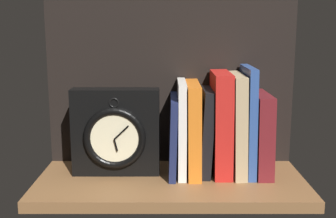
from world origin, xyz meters
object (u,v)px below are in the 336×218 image
at_px(book_white_catcher, 183,128).
at_px(book_blue_modern, 250,121).
at_px(book_red_requiem, 223,123).
at_px(book_orange_pandolfini, 195,128).
at_px(book_black_skeptic, 207,131).
at_px(framed_clock, 117,133).
at_px(book_navy_bierce, 175,135).
at_px(book_maroon_dawkins, 262,133).
at_px(book_tan_shortstories, 238,124).

bearing_deg(book_white_catcher, book_blue_modern, 0.00).
relative_size(book_red_requiem, book_blue_modern, 0.95).
xyz_separation_m(book_orange_pandolfini, book_black_skeptic, (0.03, 0.00, -0.01)).
xyz_separation_m(book_orange_pandolfini, framed_clock, (-0.19, -0.01, -0.01)).
distance_m(book_navy_bierce, book_orange_pandolfini, 0.05).
height_order(book_navy_bierce, book_maroon_dawkins, book_maroon_dawkins).
distance_m(book_navy_bierce, book_blue_modern, 0.18).
xyz_separation_m(book_black_skeptic, book_tan_shortstories, (0.07, 0.00, 0.02)).
bearing_deg(book_tan_shortstories, book_maroon_dawkins, 0.00).
bearing_deg(framed_clock, book_white_catcher, 5.34).
bearing_deg(book_black_skeptic, book_tan_shortstories, 0.00).
bearing_deg(book_blue_modern, book_red_requiem, 180.00).
height_order(book_white_catcher, book_maroon_dawkins, book_white_catcher).
xyz_separation_m(book_white_catcher, book_blue_modern, (0.16, 0.00, 0.02)).
distance_m(book_white_catcher, framed_clock, 0.16).
bearing_deg(book_orange_pandolfini, book_navy_bierce, 180.00).
bearing_deg(book_navy_bierce, book_black_skeptic, -0.00).
bearing_deg(book_red_requiem, book_blue_modern, 0.00).
bearing_deg(book_maroon_dawkins, book_navy_bierce, 180.00).
bearing_deg(book_blue_modern, book_maroon_dawkins, 0.00).
height_order(book_black_skeptic, book_tan_shortstories, book_tan_shortstories).
height_order(book_maroon_dawkins, framed_clock, framed_clock).
distance_m(book_white_catcher, book_black_skeptic, 0.06).
relative_size(book_navy_bierce, book_white_catcher, 0.84).
bearing_deg(book_black_skeptic, book_orange_pandolfini, 180.00).
bearing_deg(book_orange_pandolfini, book_white_catcher, 180.00).
relative_size(book_white_catcher, framed_clock, 1.08).
height_order(book_white_catcher, book_tan_shortstories, book_tan_shortstories).
relative_size(book_black_skeptic, book_maroon_dawkins, 1.05).
bearing_deg(book_white_catcher, framed_clock, -174.66).
bearing_deg(book_navy_bierce, book_red_requiem, -0.00).
bearing_deg(book_orange_pandolfini, book_black_skeptic, 0.00).
distance_m(book_navy_bierce, framed_clock, 0.14).
height_order(book_black_skeptic, framed_clock, framed_clock).
bearing_deg(book_maroon_dawkins, book_white_catcher, 180.00).
relative_size(book_red_requiem, framed_clock, 1.18).
height_order(book_white_catcher, book_orange_pandolfini, book_white_catcher).
relative_size(book_blue_modern, book_maroon_dawkins, 1.33).
distance_m(book_black_skeptic, framed_clock, 0.22).
bearing_deg(book_tan_shortstories, framed_clock, -177.09).
relative_size(book_red_requiem, book_tan_shortstories, 1.02).
xyz_separation_m(book_white_catcher, book_tan_shortstories, (0.13, 0.00, 0.01)).
xyz_separation_m(book_red_requiem, book_tan_shortstories, (0.04, 0.00, -0.00)).
distance_m(book_blue_modern, book_maroon_dawkins, 0.04).
distance_m(book_red_requiem, book_blue_modern, 0.07).
distance_m(book_black_skeptic, book_red_requiem, 0.04).
distance_m(book_black_skeptic, book_maroon_dawkins, 0.13).
bearing_deg(book_blue_modern, book_orange_pandolfini, 180.00).
xyz_separation_m(book_navy_bierce, book_maroon_dawkins, (0.21, -0.00, 0.00)).
distance_m(book_maroon_dawkins, framed_clock, 0.35).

